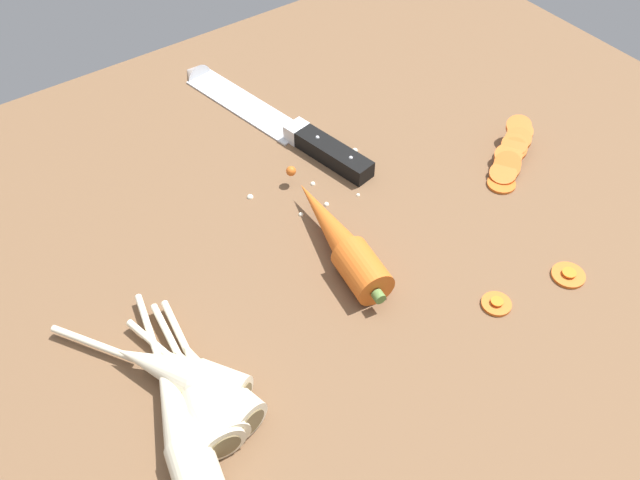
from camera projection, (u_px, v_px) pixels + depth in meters
The scene contains 12 objects.
ground_plane at pixel (310, 250), 77.13cm from camera, with size 120.00×90.00×4.00cm, color brown.
chefs_knife at pixel (266, 115), 89.80cm from camera, with size 9.74×34.73×4.18cm.
whole_carrot at pixel (339, 239), 72.76cm from camera, with size 6.69×21.85×4.20cm.
parsnip_front at pixel (208, 386), 60.77cm from camera, with size 6.38×17.15×4.00cm.
parsnip_mid_left at pixel (206, 388), 60.61cm from camera, with size 5.30×17.37×4.00cm.
parsnip_mid_right at pixel (199, 394), 60.22cm from camera, with size 5.06×17.89×4.00cm.
parsnip_back at pixel (180, 424), 58.23cm from camera, with size 7.06×23.59×4.00cm.
parsnip_outer at pixel (178, 373), 61.65cm from camera, with size 13.01×18.61×4.00cm.
carrot_slice_stack at pixel (511, 154), 83.24cm from camera, with size 10.67×8.04×3.86cm.
carrot_slice_stray_near at pixel (497, 303), 69.09cm from camera, with size 3.10×3.10×0.70cm.
carrot_slice_stray_mid at pixel (569, 274), 71.67cm from camera, with size 3.57×3.57×0.70cm.
mince_crumbs at pixel (314, 176), 82.16cm from camera, with size 16.05×10.79×0.77cm.
Camera 1 is at (-28.84, -42.43, 55.61)cm, focal length 38.01 mm.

